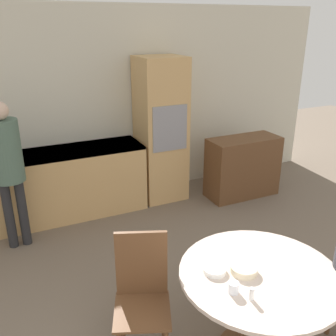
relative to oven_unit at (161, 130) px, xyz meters
The scene contains 11 objects.
wall_back 0.83m from the oven_unit, 153.79° to the left, with size 6.86×0.05×2.60m.
kitchen_counter 1.88m from the oven_unit, behind, with size 2.92×0.60×0.88m.
oven_unit is the anchor object (origin of this frame).
sideboard 1.29m from the oven_unit, 23.53° to the right, with size 1.03×0.45×0.86m.
dining_table 2.94m from the oven_unit, 100.42° to the right, with size 1.13×1.13×0.74m.
chair_far_left 2.80m from the oven_unit, 117.06° to the right, with size 0.52×0.52×0.99m.
person_standing 2.05m from the oven_unit, 165.69° to the right, with size 0.32×0.32×1.64m.
cup 3.07m from the oven_unit, 105.41° to the right, with size 0.07×0.07×0.08m.
bowl_near 2.88m from the oven_unit, 102.60° to the right, with size 0.19×0.19×0.05m.
bowl_centre 2.84m from the oven_unit, 106.57° to the right, with size 0.16×0.16×0.04m.
salt_shaker 3.15m from the oven_unit, 103.77° to the right, with size 0.03×0.03×0.09m.
Camera 1 is at (-1.34, -0.14, 2.37)m, focal length 40.00 mm.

